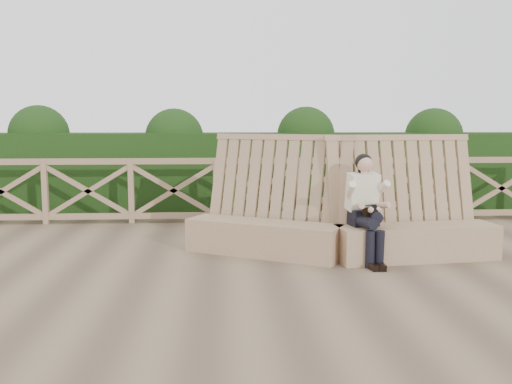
{
  "coord_description": "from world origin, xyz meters",
  "views": [
    {
      "loc": [
        -0.59,
        -6.17,
        1.72
      ],
      "look_at": [
        -0.21,
        0.4,
        0.9
      ],
      "focal_mm": 40.0,
      "sensor_mm": 36.0,
      "label": 1
    }
  ],
  "objects": [
    {
      "name": "bench",
      "position": [
        0.89,
        0.95,
        0.39
      ],
      "size": [
        3.94,
        1.64,
        1.57
      ],
      "rotation": [
        0.0,
        0.0,
        -0.18
      ],
      "color": "#886C4D",
      "rests_on": "ground"
    },
    {
      "name": "guardrail",
      "position": [
        0.0,
        3.5,
        0.55
      ],
      "size": [
        10.1,
        0.09,
        1.1
      ],
      "color": "#927055",
      "rests_on": "ground"
    },
    {
      "name": "ground",
      "position": [
        0.0,
        0.0,
        0.0
      ],
      "size": [
        60.0,
        60.0,
        0.0
      ],
      "primitive_type": "plane",
      "color": "brown",
      "rests_on": "ground"
    },
    {
      "name": "hedge",
      "position": [
        0.0,
        4.7,
        0.75
      ],
      "size": [
        12.0,
        1.2,
        1.5
      ],
      "primitive_type": "cube",
      "color": "black",
      "rests_on": "ground"
    },
    {
      "name": "woman",
      "position": [
        1.15,
        0.63,
        0.72
      ],
      "size": [
        0.42,
        0.82,
        1.32
      ],
      "rotation": [
        0.0,
        0.0,
        0.19
      ],
      "color": "black",
      "rests_on": "ground"
    }
  ]
}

